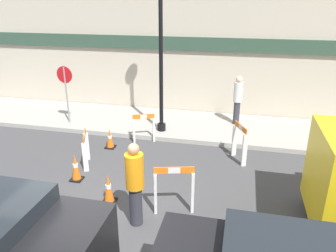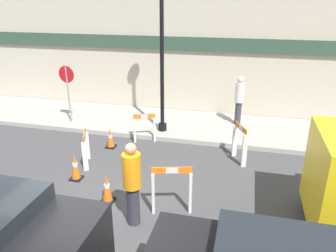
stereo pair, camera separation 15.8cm
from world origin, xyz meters
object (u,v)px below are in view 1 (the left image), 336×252
at_px(streetlamp_post, 161,21).
at_px(person_worker, 135,182).
at_px(person_pedestrian, 238,98).
at_px(stop_sign, 66,85).

distance_m(streetlamp_post, person_worker, 5.56).
distance_m(streetlamp_post, person_pedestrian, 3.82).
bearing_deg(stop_sign, streetlamp_post, -175.89).
xyz_separation_m(stop_sign, person_worker, (4.11, -4.76, -0.55)).
bearing_deg(person_worker, person_pedestrian, -17.71).
relative_size(stop_sign, person_pedestrian, 1.18).
height_order(streetlamp_post, person_worker, streetlamp_post).
bearing_deg(streetlamp_post, person_worker, -82.25).
height_order(streetlamp_post, stop_sign, streetlamp_post).
bearing_deg(person_worker, streetlamp_post, 6.98).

